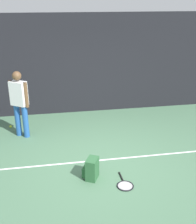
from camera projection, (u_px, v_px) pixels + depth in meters
The scene contains 7 objects.
ground_plane at pixel (101, 161), 6.21m from camera, with size 12.00×12.00×0.00m, color #4C7556.
back_fence at pixel (83, 65), 8.40m from camera, with size 10.00×0.10×2.94m, color black.
court_line at pixel (101, 160), 6.25m from camera, with size 9.00×0.05×0.00m, color white.
tennis_player at pixel (19, 101), 6.98m from camera, with size 0.46×0.41×1.70m.
tennis_racket at pixel (125, 185), 5.41m from camera, with size 0.33×0.61×0.03m.
backpack at pixel (91, 169), 5.56m from camera, with size 0.37×0.36×0.44m.
tennis_ball_near_player at pixel (11, 126), 7.79m from camera, with size 0.07×0.07×0.07m, color #CCE033.
Camera 1 is at (-0.99, -5.26, 3.34)m, focal length 45.64 mm.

